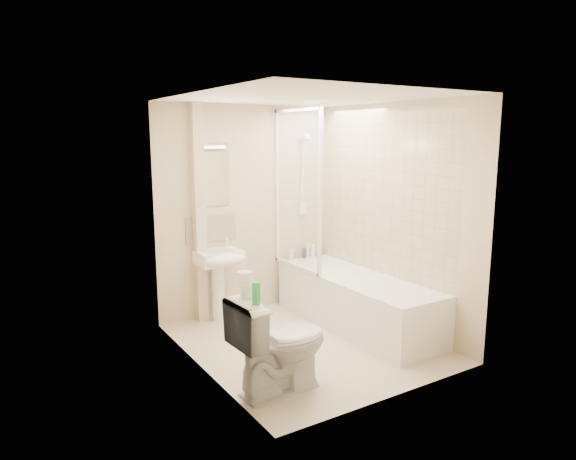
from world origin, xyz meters
TOP-DOWN VIEW (x-y plane):
  - floor at (0.00, 0.00)m, footprint 2.50×2.50m
  - wall_back at (0.00, 1.25)m, footprint 2.20×0.02m
  - wall_left at (-1.10, 0.00)m, footprint 0.02×2.50m
  - wall_right at (1.10, 0.00)m, footprint 0.02×2.50m
  - ceiling at (0.00, 0.00)m, footprint 2.20×2.50m
  - tile_back at (0.75, 1.24)m, footprint 0.70×0.01m
  - tile_right at (1.09, 0.14)m, footprint 0.01×2.10m
  - pipe_boxing at (-0.62, 1.19)m, footprint 0.12×0.12m
  - splashback at (-0.46, 1.24)m, footprint 0.60×0.02m
  - mirror at (-0.46, 1.24)m, footprint 0.46×0.01m
  - strip_light at (-0.46, 1.22)m, footprint 0.42×0.07m
  - bathtub at (0.75, 0.14)m, footprint 0.70×2.10m
  - shower_screen at (0.40, 0.80)m, footprint 0.04×0.92m
  - shower_fixture at (0.75, 1.19)m, footprint 0.10×0.16m
  - pedestal_sink at (-0.46, 1.01)m, footprint 0.48×0.45m
  - bottle_white_a at (0.56, 1.16)m, footprint 0.05×0.05m
  - bottle_blue at (0.75, 1.16)m, footprint 0.06×0.06m
  - bottle_cream at (0.79, 1.16)m, footprint 0.06×0.06m
  - bottle_white_b at (0.88, 1.16)m, footprint 0.06×0.06m
  - bottle_green at (0.98, 1.16)m, footprint 0.06×0.06m
  - toilet at (-0.72, -0.69)m, footprint 0.53×0.84m
  - toilet_roll_lower at (-0.97, -0.62)m, footprint 0.12×0.12m
  - toilet_roll_upper at (-0.98, -0.60)m, footprint 0.12×0.12m
  - green_bottle at (-1.00, -0.80)m, footprint 0.06×0.06m

SIDE VIEW (x-z plane):
  - floor at x=0.00m, z-range 0.00..0.00m
  - bathtub at x=0.75m, z-range 0.01..0.56m
  - toilet at x=-0.72m, z-range 0.00..0.82m
  - bottle_green at x=0.98m, z-range 0.55..0.63m
  - bottle_blue at x=0.75m, z-range 0.55..0.67m
  - bottle_white_a at x=0.56m, z-range 0.55..0.68m
  - bottle_white_b at x=0.88m, z-range 0.55..0.71m
  - bottle_cream at x=0.79m, z-range 0.55..0.73m
  - pedestal_sink at x=-0.46m, z-range 0.19..1.11m
  - toilet_roll_lower at x=-0.97m, z-range 0.82..0.92m
  - green_bottle at x=-1.00m, z-range 0.82..0.99m
  - toilet_roll_upper at x=-0.98m, z-range 0.92..1.02m
  - splashback at x=-0.46m, z-range 0.88..1.18m
  - wall_back at x=0.00m, z-range 0.00..2.40m
  - wall_left at x=-1.10m, z-range 0.00..2.40m
  - wall_right at x=1.10m, z-range 0.00..2.40m
  - pipe_boxing at x=-0.62m, z-range 0.00..2.40m
  - tile_back at x=0.75m, z-range 0.55..2.30m
  - tile_right at x=1.09m, z-range 0.55..2.30m
  - shower_screen at x=0.40m, z-range 0.55..2.35m
  - shower_fixture at x=0.75m, z-range 1.05..2.04m
  - mirror at x=-0.46m, z-range 1.28..1.88m
  - strip_light at x=-0.46m, z-range 1.92..1.98m
  - ceiling at x=0.00m, z-range 2.39..2.41m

